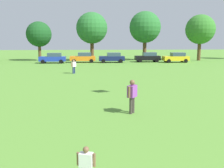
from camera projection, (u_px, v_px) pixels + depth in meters
name	position (u px, v px, depth m)	size (l,w,h in m)	color
ground_plane	(89.00, 70.00, 31.68)	(160.00, 160.00, 0.00)	#568C33
child_kite_flyer	(86.00, 162.00, 6.24)	(0.47, 0.27, 1.02)	#8C7259
adult_bystander	(132.00, 94.00, 12.54)	(0.57, 0.68, 1.69)	#3F3833
bystander_near_trees	(74.00, 65.00, 28.31)	(0.55, 0.60, 1.56)	navy
parked_car_blue_0	(53.00, 58.00, 42.10)	(4.30, 2.02, 1.68)	#1E38AD
parked_car_orange_1	(83.00, 57.00, 43.46)	(4.30, 2.02, 1.68)	orange
parked_car_navy_2	(112.00, 58.00, 43.25)	(4.30, 2.02, 1.68)	#141E4C
parked_car_black_3	(148.00, 57.00, 44.51)	(4.30, 2.02, 1.68)	black
parked_car_yellow_4	(176.00, 57.00, 43.52)	(4.30, 2.02, 1.68)	yellow
tree_left	(39.00, 34.00, 46.63)	(4.60, 4.60, 7.17)	brown
tree_center_left	(92.00, 28.00, 45.97)	(5.63, 5.63, 8.78)	brown
tree_center_right	(145.00, 27.00, 47.64)	(5.87, 5.87, 9.14)	brown
tree_right	(200.00, 30.00, 47.48)	(5.46, 5.46, 8.51)	brown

